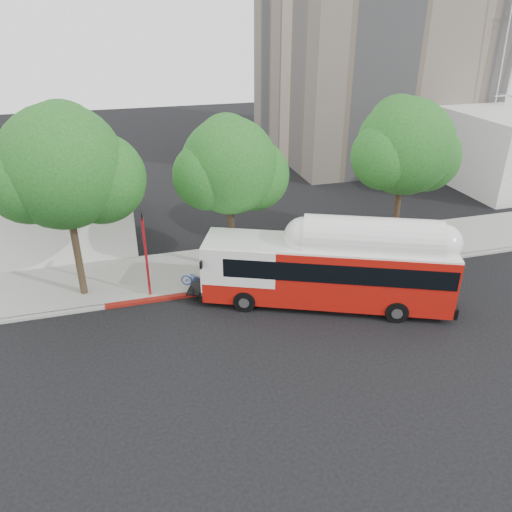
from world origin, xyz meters
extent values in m
plane|color=black|center=(0.00, 0.00, 0.00)|extent=(120.00, 120.00, 0.00)
cube|color=gray|center=(0.00, 6.50, 0.07)|extent=(60.00, 5.00, 0.15)
cube|color=gray|center=(0.00, 3.90, 0.07)|extent=(60.00, 0.30, 0.15)
cube|color=maroon|center=(-3.00, 3.90, 0.08)|extent=(10.00, 0.32, 0.16)
cylinder|color=#2D2116|center=(-9.00, 5.50, 3.04)|extent=(0.36, 0.36, 6.08)
sphere|color=#16501B|center=(-9.00, 5.50, 6.84)|extent=(5.80, 5.80, 5.80)
sphere|color=#16501B|center=(-7.41, 5.70, 6.08)|extent=(4.35, 4.35, 4.35)
cylinder|color=#2D2116|center=(-1.00, 6.00, 2.72)|extent=(0.36, 0.36, 5.44)
sphere|color=#16501B|center=(-1.00, 6.00, 6.12)|extent=(5.00, 5.00, 5.00)
sphere|color=#16501B|center=(0.38, 6.20, 5.44)|extent=(3.75, 3.75, 3.75)
cylinder|color=#2D2116|center=(9.00, 5.80, 2.88)|extent=(0.36, 0.36, 5.76)
sphere|color=#16501B|center=(9.00, 5.80, 6.48)|extent=(5.40, 5.40, 5.40)
sphere|color=#16501B|center=(10.48, 6.00, 5.76)|extent=(4.05, 4.05, 4.05)
cube|color=#AA120B|center=(2.67, 1.32, 1.79)|extent=(11.99, 7.12, 2.89)
cube|color=black|center=(3.12, 1.12, 2.39)|extent=(10.92, 6.70, 0.95)
cube|color=white|center=(2.67, 1.32, 3.27)|extent=(11.96, 7.04, 0.10)
cube|color=white|center=(4.49, 0.53, 3.53)|extent=(6.64, 4.36, 0.55)
cube|color=black|center=(-3.31, 3.91, 0.50)|extent=(1.44, 1.96, 0.06)
imported|color=navy|center=(-3.31, 3.91, 0.98)|extent=(1.22, 1.80, 0.90)
cylinder|color=#B0121B|center=(-5.72, 4.37, 2.19)|extent=(0.13, 0.13, 4.37)
cube|color=black|center=(-5.72, 4.37, 4.48)|extent=(0.05, 0.44, 0.27)
camera|label=1|loc=(-6.52, -18.41, 13.40)|focal=35.00mm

